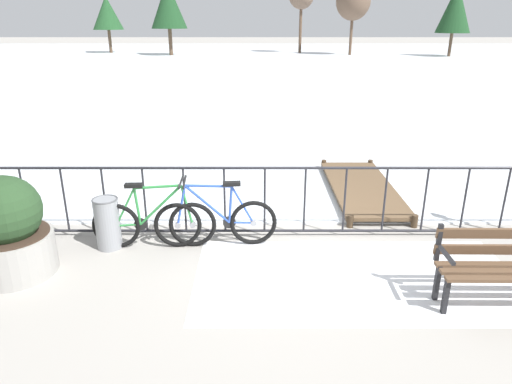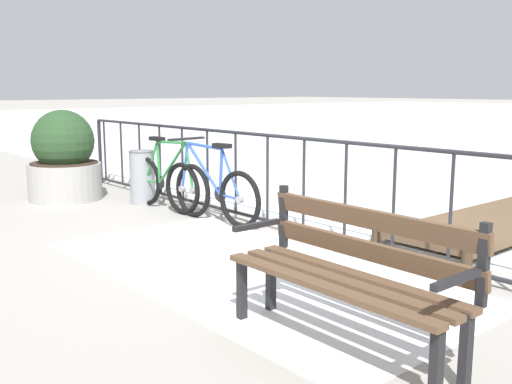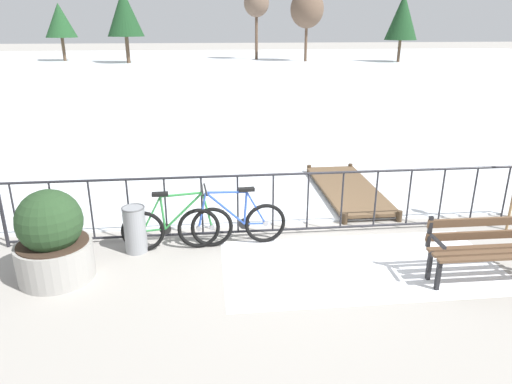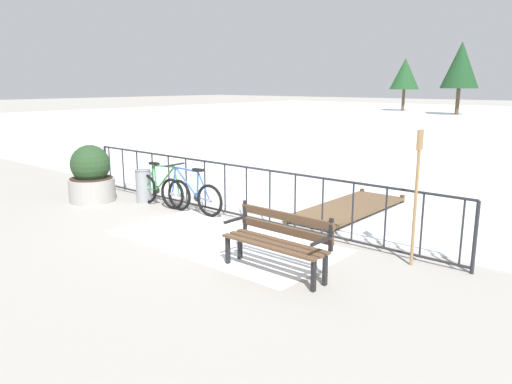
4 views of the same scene
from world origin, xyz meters
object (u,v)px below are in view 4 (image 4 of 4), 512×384
(bicycle_near_railing, at_px, (162,190))
(bicycle_second, at_px, (191,195))
(trash_bin, at_px, (144,186))
(park_bench, at_px, (278,237))
(planter_with_shrub, at_px, (91,176))
(oar_upright, at_px, (416,189))

(bicycle_near_railing, height_order, bicycle_second, same)
(trash_bin, bearing_deg, bicycle_second, 2.12)
(bicycle_near_railing, distance_m, park_bench, 4.42)
(bicycle_second, xyz_separation_m, park_bench, (3.36, -1.39, 0.14))
(planter_with_shrub, bearing_deg, oar_upright, 6.53)
(bicycle_second, height_order, trash_bin, bicycle_second)
(planter_with_shrub, bearing_deg, park_bench, -6.35)
(park_bench, relative_size, trash_bin, 2.19)
(bicycle_second, bearing_deg, park_bench, -22.49)
(park_bench, bearing_deg, bicycle_second, 157.51)
(park_bench, height_order, planter_with_shrub, planter_with_shrub)
(park_bench, relative_size, planter_with_shrub, 1.26)
(bicycle_second, distance_m, trash_bin, 1.49)
(trash_bin, distance_m, oar_upright, 6.23)
(bicycle_near_railing, relative_size, oar_upright, 0.86)
(planter_with_shrub, bearing_deg, bicycle_second, 16.66)
(bicycle_near_railing, distance_m, planter_with_shrub, 1.78)
(bicycle_near_railing, bearing_deg, oar_upright, 1.27)
(bicycle_near_railing, bearing_deg, trash_bin, -178.95)
(trash_bin, height_order, oar_upright, oar_upright)
(bicycle_second, height_order, park_bench, bicycle_second)
(planter_with_shrub, height_order, oar_upright, oar_upright)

